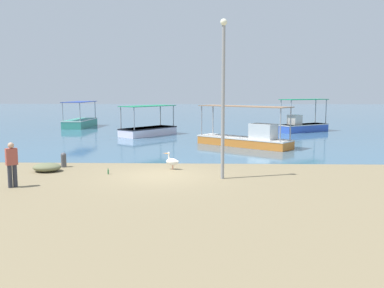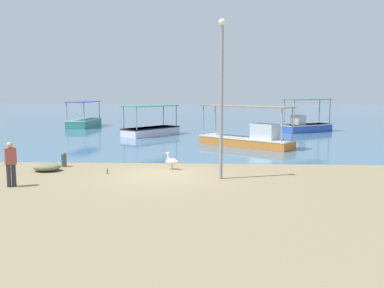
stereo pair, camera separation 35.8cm
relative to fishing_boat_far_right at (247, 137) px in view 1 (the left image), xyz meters
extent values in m
plane|color=#807050|center=(-4.58, -9.51, -0.60)|extent=(120.00, 120.00, 0.00)
cube|color=#3D6580|center=(-4.58, 38.49, -0.59)|extent=(110.00, 90.00, 0.00)
cube|color=orange|center=(-0.21, 0.16, -0.31)|extent=(5.99, 5.16, 0.57)
cube|color=silver|center=(-0.21, 0.16, -0.06)|extent=(6.05, 5.22, 0.08)
cylinder|color=#99999E|center=(-2.93, 1.50, 0.97)|extent=(0.08, 0.08, 1.97)
cylinder|color=#99999E|center=(-2.15, 2.49, 0.97)|extent=(0.08, 0.08, 1.97)
cylinder|color=#99999E|center=(1.73, -2.17, 0.97)|extent=(0.08, 0.08, 1.97)
cylinder|color=#99999E|center=(2.52, -1.17, 0.97)|extent=(0.08, 0.08, 1.97)
cube|color=#88674D|center=(-0.21, 0.16, 1.98)|extent=(5.90, 5.11, 0.05)
cube|color=silver|center=(0.93, -0.73, 0.46)|extent=(1.86, 1.78, 0.95)
cube|color=teal|center=(-14.95, 14.00, -0.21)|extent=(2.04, 5.35, 0.76)
cube|color=silver|center=(-14.95, 14.00, 0.13)|extent=(2.08, 5.39, 0.08)
cylinder|color=#99999E|center=(-14.21, 11.58, 1.01)|extent=(0.08, 0.08, 1.68)
cylinder|color=#99999E|center=(-15.84, 11.63, 1.01)|extent=(0.08, 0.08, 1.68)
cylinder|color=#99999E|center=(-14.05, 16.37, 1.01)|extent=(0.08, 0.08, 1.68)
cylinder|color=#99999E|center=(-15.68, 16.42, 1.01)|extent=(0.08, 0.08, 1.68)
cube|color=navy|center=(-14.95, 14.00, 1.87)|extent=(2.14, 5.15, 0.05)
cube|color=white|center=(-7.25, 6.51, -0.27)|extent=(4.34, 4.93, 0.64)
cube|color=black|center=(-7.25, 6.51, 0.01)|extent=(4.40, 4.99, 0.08)
cylinder|color=#99999E|center=(-7.99, 4.31, 0.89)|extent=(0.08, 0.08, 1.68)
cylinder|color=#99999E|center=(-9.17, 5.21, 0.89)|extent=(0.08, 0.08, 1.68)
cylinder|color=#99999E|center=(-5.32, 7.80, 0.89)|extent=(0.08, 0.08, 1.68)
cylinder|color=#99999E|center=(-6.50, 8.70, 0.89)|extent=(0.08, 0.08, 1.68)
cube|color=#1F7E54|center=(-7.25, 6.51, 1.76)|extent=(4.30, 4.84, 0.05)
cube|color=blue|center=(5.83, 10.03, -0.26)|extent=(4.74, 3.82, 0.66)
cube|color=silver|center=(5.83, 10.03, 0.03)|extent=(4.79, 3.87, 0.08)
cylinder|color=#99999E|center=(7.26, 11.70, 1.12)|extent=(0.08, 0.08, 2.11)
cylinder|color=#99999E|center=(7.92, 10.70, 1.12)|extent=(0.08, 0.08, 2.11)
cylinder|color=#99999E|center=(3.74, 9.36, 1.12)|extent=(0.08, 0.08, 2.11)
cylinder|color=#99999E|center=(4.40, 8.36, 1.12)|extent=(0.08, 0.08, 2.11)
cube|color=#0D7B4C|center=(5.83, 10.03, 2.20)|extent=(4.63, 3.79, 0.05)
cube|color=beige|center=(4.94, 9.44, 0.48)|extent=(1.29, 1.33, 0.83)
cylinder|color=#E0997A|center=(-4.16, -8.18, -0.49)|extent=(0.03, 0.03, 0.22)
cylinder|color=#E0997A|center=(-4.13, -8.08, -0.49)|extent=(0.03, 0.03, 0.22)
ellipsoid|color=white|center=(-4.17, -8.12, -0.24)|extent=(0.61, 0.41, 0.32)
ellipsoid|color=white|center=(-3.93, -8.18, -0.22)|extent=(0.18, 0.15, 0.10)
cylinder|color=white|center=(-4.32, -8.08, -0.01)|extent=(0.07, 0.07, 0.26)
sphere|color=white|center=(-4.32, -8.08, 0.15)|extent=(0.11, 0.11, 0.11)
cone|color=#E5933F|center=(-4.48, -8.04, 0.14)|extent=(0.30, 0.13, 0.06)
cylinder|color=gray|center=(-1.95, -10.07, 2.47)|extent=(0.14, 0.14, 6.14)
sphere|color=#EAEACC|center=(-1.95, -10.07, 5.65)|extent=(0.28, 0.28, 0.28)
cylinder|color=#47474C|center=(-9.32, -7.68, -0.33)|extent=(0.25, 0.25, 0.53)
sphere|color=#4C4C51|center=(-9.32, -7.68, -0.03)|extent=(0.26, 0.26, 0.26)
cylinder|color=#2E2F39|center=(-9.75, -11.87, -0.17)|extent=(0.16, 0.16, 0.85)
cylinder|color=#2E2F39|center=(-9.89, -11.98, -0.17)|extent=(0.16, 0.16, 0.85)
cube|color=#A64A3D|center=(-9.82, -11.92, 0.56)|extent=(0.45, 0.42, 0.62)
sphere|color=tan|center=(-9.82, -11.92, 0.98)|extent=(0.22, 0.22, 0.22)
ellipsoid|color=#696C4B|center=(-9.71, -8.79, -0.41)|extent=(1.24, 1.05, 0.38)
cylinder|color=#3F7F4C|center=(-6.84, -9.32, -0.50)|extent=(0.07, 0.07, 0.20)
cylinder|color=#3F7F4C|center=(-6.84, -9.32, -0.36)|extent=(0.03, 0.03, 0.07)
camera|label=1|loc=(-2.62, -27.31, 3.01)|focal=40.00mm
camera|label=2|loc=(-2.26, -27.30, 3.01)|focal=40.00mm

